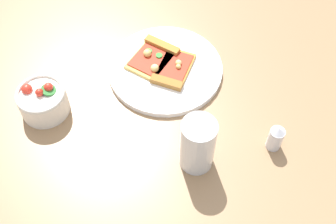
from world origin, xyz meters
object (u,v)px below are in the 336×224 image
plate (165,69)px  pepper_shaker (276,137)px  soda_glass (197,145)px  pizza_slice_far (155,56)px  pizza_slice_near (173,71)px  salad_bowl (43,101)px

plate → pepper_shaker: (-0.06, -0.30, 0.03)m
soda_glass → pizza_slice_far: bearing=49.1°
soda_glass → pepper_shaker: 0.17m
plate → pizza_slice_near: (-0.00, -0.02, 0.01)m
pizza_slice_near → pepper_shaker: (-0.06, -0.28, 0.01)m
pizza_slice_far → pepper_shaker: 0.35m
pizza_slice_far → soda_glass: 0.29m
soda_glass → pepper_shaker: size_ratio=1.94×
plate → pizza_slice_far: pizza_slice_far is taller
pizza_slice_near → salad_bowl: bearing=139.6°
pizza_slice_far → soda_glass: (-0.19, -0.22, 0.04)m
pizza_slice_near → pepper_shaker: 0.29m
soda_glass → pepper_shaker: soda_glass is taller
salad_bowl → pepper_shaker: bearing=-70.1°
plate → pizza_slice_near: pizza_slice_near is taller
soda_glass → plate: bearing=45.5°
salad_bowl → soda_glass: 0.36m
plate → pepper_shaker: pepper_shaker is taller
plate → pepper_shaker: bearing=-101.5°
soda_glass → pepper_shaker: bearing=-47.0°
plate → salad_bowl: (-0.24, 0.17, 0.03)m
plate → pizza_slice_far: bearing=74.2°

